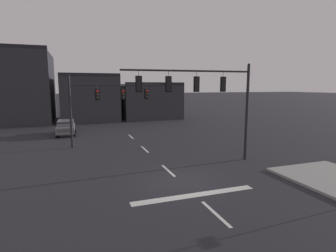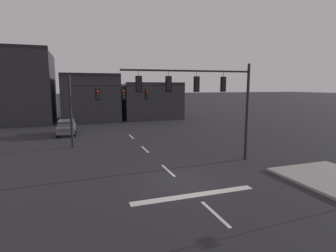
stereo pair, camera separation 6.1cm
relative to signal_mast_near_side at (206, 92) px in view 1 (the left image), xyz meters
The scene contains 7 objects.
ground_plane 6.42m from the signal_mast_near_side, 136.48° to the right, with size 400.00×400.00×0.00m, color #232328.
stop_bar_paint 7.53m from the signal_mast_near_side, 121.84° to the right, with size 6.40×0.50×0.01m, color silver.
lane_centreline 5.80m from the signal_mast_near_side, 163.85° to the right, with size 0.16×26.40×0.01m.
signal_mast_near_side is the anchor object (origin of this frame).
signal_mast_far_side 10.05m from the signal_mast_near_side, 126.93° to the left, with size 8.30×0.87×6.23m.
car_lot_nearside 17.87m from the signal_mast_near_side, 123.15° to the left, with size 1.99×4.49×1.61m.
building_row 29.38m from the signal_mast_near_side, 109.37° to the left, with size 29.82×10.58×10.57m.
Camera 1 is at (-5.26, -13.06, 5.25)m, focal length 28.06 mm.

